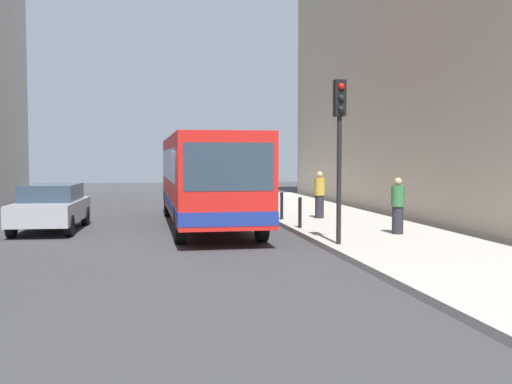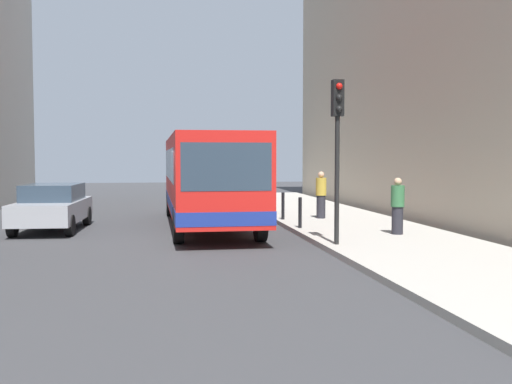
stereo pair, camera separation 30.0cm
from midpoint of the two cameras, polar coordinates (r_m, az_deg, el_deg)
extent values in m
plane|color=#38383A|center=(17.01, -6.62, -4.62)|extent=(80.00, 80.00, 0.00)
cube|color=#ADA89E|center=(18.13, 10.72, -3.93)|extent=(4.40, 40.00, 0.15)
cube|color=red|center=(20.38, -5.14, 1.63)|extent=(2.61, 11.02, 2.50)
cube|color=navy|center=(20.43, -5.12, -1.03)|extent=(2.63, 11.04, 0.36)
cube|color=#2D3D4C|center=(14.93, -3.15, 2.39)|extent=(2.26, 0.08, 1.20)
cube|color=#2D3D4C|center=(20.87, -5.27, 2.63)|extent=(2.61, 9.42, 1.00)
cylinder|color=black|center=(16.76, 0.01, -2.99)|extent=(0.29, 1.00, 1.00)
cylinder|color=black|center=(16.50, -7.74, -3.12)|extent=(0.29, 1.00, 1.00)
cylinder|color=black|center=(24.44, -3.35, -1.02)|extent=(0.29, 1.00, 1.00)
cylinder|color=black|center=(24.26, -8.65, -1.09)|extent=(0.29, 1.00, 1.00)
cube|color=#A5A8AD|center=(20.26, -19.14, -1.69)|extent=(2.01, 4.48, 0.64)
cube|color=#2D3D4C|center=(20.37, -19.08, -0.03)|extent=(1.72, 2.54, 0.52)
cylinder|color=black|center=(18.67, -17.60, -3.06)|extent=(0.25, 0.65, 0.64)
cylinder|color=black|center=(19.03, -22.47, -3.04)|extent=(0.25, 0.65, 0.64)
cylinder|color=black|center=(21.61, -16.17, -2.19)|extent=(0.25, 0.65, 0.64)
cylinder|color=black|center=(21.92, -20.41, -2.19)|extent=(0.25, 0.65, 0.64)
cylinder|color=black|center=(15.27, 7.27, 1.07)|extent=(0.12, 0.12, 3.20)
cube|color=black|center=(15.33, 7.32, 8.75)|extent=(0.28, 0.24, 0.90)
sphere|color=red|center=(15.24, 7.48, 9.84)|extent=(0.16, 0.16, 0.16)
sphere|color=black|center=(15.21, 7.47, 8.79)|extent=(0.16, 0.16, 0.16)
sphere|color=black|center=(15.18, 7.46, 7.74)|extent=(0.16, 0.16, 0.16)
cylinder|color=black|center=(18.76, 3.71, -1.95)|extent=(0.11, 0.11, 0.95)
cylinder|color=black|center=(21.30, 2.04, -1.32)|extent=(0.11, 0.11, 0.95)
cylinder|color=black|center=(23.86, 0.73, -0.82)|extent=(0.11, 0.11, 0.95)
cylinder|color=#26262D|center=(17.69, 12.72, -2.60)|extent=(0.32, 0.32, 0.78)
cylinder|color=#336B3F|center=(17.64, 12.75, -0.36)|extent=(0.38, 0.38, 0.60)
sphere|color=tan|center=(17.62, 12.77, 0.97)|extent=(0.22, 0.22, 0.22)
cylinder|color=#26262D|center=(21.84, 5.60, -1.39)|extent=(0.32, 0.32, 0.82)
cylinder|color=gold|center=(21.79, 5.62, 0.52)|extent=(0.38, 0.38, 0.63)
sphere|color=tan|center=(21.77, 5.62, 1.64)|extent=(0.23, 0.23, 0.23)
camera|label=1|loc=(0.15, -90.46, -0.03)|focal=42.47mm
camera|label=2|loc=(0.15, 89.54, 0.03)|focal=42.47mm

